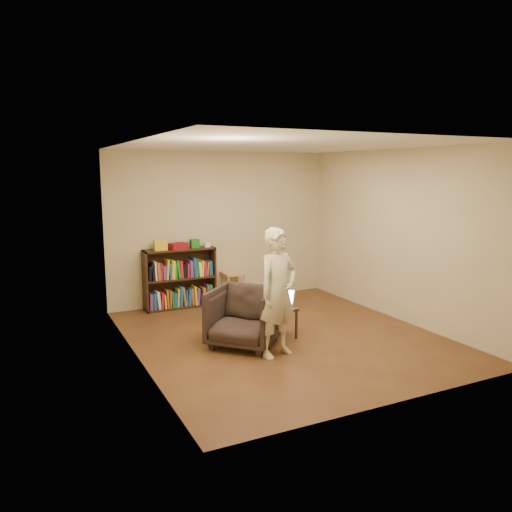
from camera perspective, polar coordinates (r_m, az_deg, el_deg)
name	(u,v)px	position (r m, az deg, el deg)	size (l,w,h in m)	color
floor	(283,336)	(7.03, 3.16, -9.15)	(4.50, 4.50, 0.00)	#4F2719
ceiling	(285,145)	(6.66, 3.37, 12.53)	(4.50, 4.50, 0.00)	white
wall_back	(221,227)	(8.74, -3.97, 3.31)	(4.00, 4.00, 0.00)	beige
wall_left	(135,255)	(6.01, -13.61, 0.15)	(4.50, 4.50, 0.00)	beige
wall_right	(399,236)	(7.89, 16.06, 2.26)	(4.50, 4.50, 0.00)	beige
bookshelf	(180,282)	(8.46, -8.71, -2.91)	(1.20, 0.30, 1.00)	black
box_yellow	(161,245)	(8.23, -10.84, 1.24)	(0.21, 0.15, 0.17)	yellow
red_cloth	(178,246)	(8.30, -8.92, 1.13)	(0.30, 0.22, 0.10)	maroon
box_green	(195,243)	(8.42, -7.03, 1.44)	(0.14, 0.14, 0.14)	#20771F
box_white	(207,245)	(8.47, -5.63, 1.28)	(0.09, 0.09, 0.07)	white
stool	(233,278)	(8.72, -2.64, -2.52)	(0.36, 0.36, 0.53)	tan
armchair	(244,317)	(6.56, -1.38, -6.97)	(0.83, 0.85, 0.77)	#2C201D
side_table	(278,312)	(6.91, 2.59, -6.38)	(0.42, 0.42, 0.43)	#2F200F
laptop	(281,302)	(6.91, 2.92, -5.30)	(0.43, 0.44, 0.23)	#AFAEB3
person	(278,293)	(6.12, 2.51, -4.21)	(0.58, 0.38, 1.60)	beige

